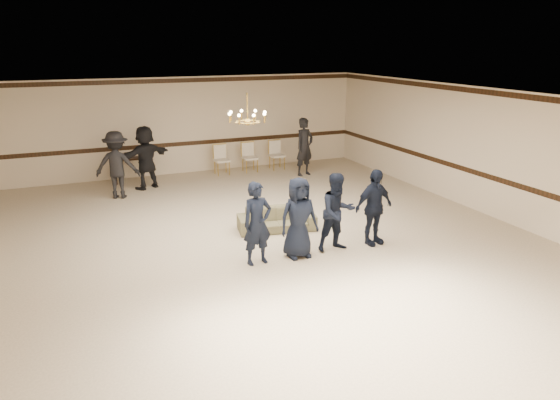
{
  "coord_description": "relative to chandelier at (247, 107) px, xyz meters",
  "views": [
    {
      "loc": [
        -3.8,
        -9.95,
        4.28
      ],
      "look_at": [
        0.17,
        -0.5,
        1.11
      ],
      "focal_mm": 32.83,
      "sensor_mm": 36.0,
      "label": 1
    }
  ],
  "objects": [
    {
      "name": "console_table",
      "position": [
        -2.12,
        5.45,
        -2.48
      ],
      "size": [
        0.94,
        0.41,
        0.78
      ],
      "primitive_type": "cube",
      "rotation": [
        0.0,
        0.0,
        -0.02
      ],
      "color": "black",
      "rests_on": "floor"
    },
    {
      "name": "banquet_chair_left",
      "position": [
        0.88,
        5.25,
        -2.38
      ],
      "size": [
        0.51,
        0.51,
        0.99
      ],
      "primitive_type": null,
      "rotation": [
        0.0,
        0.0,
        0.07
      ],
      "color": "#EEE1C8",
      "rests_on": "floor"
    },
    {
      "name": "banquet_chair_right",
      "position": [
        2.88,
        5.25,
        -2.38
      ],
      "size": [
        0.5,
        0.5,
        0.99
      ],
      "primitive_type": null,
      "rotation": [
        0.0,
        0.0,
        0.05
      ],
      "color": "#EEE1C8",
      "rests_on": "floor"
    },
    {
      "name": "room",
      "position": [
        0.0,
        -1.0,
        -1.28
      ],
      "size": [
        12.01,
        14.01,
        3.21
      ],
      "color": "beige",
      "rests_on": "ground"
    },
    {
      "name": "chandelier",
      "position": [
        0.0,
        0.0,
        0.0
      ],
      "size": [
        0.94,
        0.94,
        0.89
      ],
      "primitive_type": null,
      "color": "#B7913A",
      "rests_on": "ceiling"
    },
    {
      "name": "boy_b",
      "position": [
        0.37,
        -1.99,
        -2.03
      ],
      "size": [
        0.84,
        0.55,
        1.69
      ],
      "primitive_type": "imported",
      "rotation": [
        0.0,
        0.0,
        0.02
      ],
      "color": "black",
      "rests_on": "floor"
    },
    {
      "name": "adult_right",
      "position": [
        3.4,
        4.11,
        -1.92
      ],
      "size": [
        0.81,
        0.66,
        1.92
      ],
      "primitive_type": "imported",
      "rotation": [
        0.0,
        0.0,
        0.33
      ],
      "color": "black",
      "rests_on": "floor"
    },
    {
      "name": "crown_molding",
      "position": [
        0.0,
        5.99,
        0.21
      ],
      "size": [
        12.0,
        0.02,
        0.14
      ],
      "primitive_type": "cube",
      "color": "black",
      "rests_on": "wall_back"
    },
    {
      "name": "boy_a",
      "position": [
        -0.53,
        -1.99,
        -2.03
      ],
      "size": [
        0.66,
        0.47,
        1.69
      ],
      "primitive_type": "imported",
      "rotation": [
        0.0,
        0.0,
        0.11
      ],
      "color": "black",
      "rests_on": "floor"
    },
    {
      "name": "boy_c",
      "position": [
        1.27,
        -1.99,
        -2.03
      ],
      "size": [
        0.83,
        0.65,
        1.69
      ],
      "primitive_type": "imported",
      "rotation": [
        0.0,
        0.0,
        0.02
      ],
      "color": "black",
      "rests_on": "floor"
    },
    {
      "name": "adult_mid",
      "position": [
        -1.7,
        4.51,
        -1.92
      ],
      "size": [
        1.86,
        1.23,
        1.92
      ],
      "primitive_type": "imported",
      "rotation": [
        0.0,
        0.0,
        3.55
      ],
      "color": "black",
      "rests_on": "floor"
    },
    {
      "name": "chair_rail",
      "position": [
        0.0,
        5.99,
        -1.88
      ],
      "size": [
        12.0,
        0.02,
        0.14
      ],
      "primitive_type": "cube",
      "color": "black",
      "rests_on": "wall_back"
    },
    {
      "name": "adult_left",
      "position": [
        -2.6,
        3.81,
        -1.92
      ],
      "size": [
        1.41,
        1.09,
        1.92
      ],
      "primitive_type": "imported",
      "rotation": [
        0.0,
        0.0,
        2.8
      ],
      "color": "black",
      "rests_on": "floor"
    },
    {
      "name": "boy_d",
      "position": [
        2.17,
        -1.99,
        -2.03
      ],
      "size": [
        1.05,
        0.57,
        1.69
      ],
      "primitive_type": "imported",
      "rotation": [
        0.0,
        0.0,
        0.16
      ],
      "color": "black",
      "rests_on": "floor"
    },
    {
      "name": "banquet_chair_mid",
      "position": [
        1.88,
        5.25,
        -2.38
      ],
      "size": [
        0.48,
        0.48,
        0.99
      ],
      "primitive_type": null,
      "rotation": [
        0.0,
        0.0,
        -0.01
      ],
      "color": "#EEE1C8",
      "rests_on": "floor"
    },
    {
      "name": "settee",
      "position": [
        0.55,
        -0.38,
        -2.61
      ],
      "size": [
        1.91,
        1.01,
        0.53
      ],
      "primitive_type": "imported",
      "rotation": [
        0.0,
        0.0,
        -0.17
      ],
      "color": "#6D6949",
      "rests_on": "floor"
    }
  ]
}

